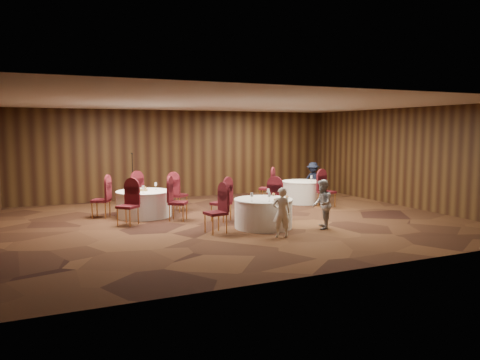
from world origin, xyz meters
name	(u,v)px	position (x,y,z in m)	size (l,w,h in m)	color
ground	(236,221)	(0.00, 0.00, 0.00)	(12.00, 12.00, 0.00)	black
room_shell	(236,149)	(0.00, 0.00, 1.96)	(12.00, 12.00, 12.00)	silver
table_main	(263,213)	(0.27, -1.10, 0.38)	(1.49, 1.49, 0.74)	silver
table_left	(144,203)	(-2.16, 1.70, 0.38)	(1.59, 1.59, 0.74)	silver
table_right	(302,192)	(3.38, 2.05, 0.38)	(1.40, 1.40, 0.74)	silver
chairs_main	(239,205)	(-0.10, -0.43, 0.50)	(2.88, 2.01, 1.00)	#3A0B12
chairs_left	(144,199)	(-2.15, 1.73, 0.50)	(3.03, 3.12, 1.00)	#3A0B12
chairs_right	(296,190)	(2.92, 1.72, 0.50)	(2.03, 2.29, 1.00)	#3A0B12
tabletop_main	(273,195)	(0.48, -1.24, 0.84)	(1.11, 1.04, 0.22)	silver
tabletop_left	(143,188)	(-2.17, 1.70, 0.82)	(0.84, 0.80, 0.22)	silver
tabletop_right	(311,177)	(3.56, 1.77, 0.90)	(0.08, 0.08, 0.22)	silver
mic_stand	(133,189)	(-2.00, 4.09, 0.51)	(0.24, 0.24, 1.73)	black
woman_a	(282,212)	(0.16, -2.23, 0.58)	(0.43, 0.28, 1.17)	white
woman_b	(322,204)	(1.56, -1.83, 0.63)	(0.61, 0.47, 1.25)	#A1A2A6
man_c	(313,180)	(4.38, 2.92, 0.65)	(0.84, 0.48, 1.30)	black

